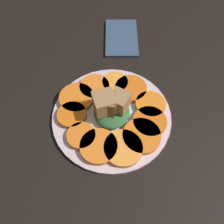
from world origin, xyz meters
TOP-DOWN VIEW (x-y plane):
  - table_slab at (0.00, 0.00)cm, footprint 120.00×120.00cm
  - plate at (0.00, 0.00)cm, footprint 27.98×27.98cm
  - carrot_slice_0 at (-8.67, -2.42)cm, footprint 8.35×8.35cm
  - carrot_slice_1 at (-5.87, -6.53)cm, footprint 8.48×8.48cm
  - carrot_slice_2 at (-2.35, -8.63)cm, footprint 7.71×7.71cm
  - carrot_slice_3 at (2.30, -9.24)cm, footprint 7.19×7.19cm
  - carrot_slice_4 at (7.04, -4.80)cm, footprint 7.93×7.93cm
  - carrot_slice_5 at (8.87, -0.89)cm, footprint 6.54×6.54cm
  - carrot_slice_6 at (7.61, 4.31)cm, footprint 7.45×7.45cm
  - carrot_slice_7 at (4.25, 8.50)cm, footprint 8.41×8.41cm
  - carrot_slice_8 at (-0.50, 9.18)cm, footprint 6.80×6.80cm
  - carrot_slice_9 at (-5.80, 6.66)cm, footprint 6.33×6.33cm
  - carrot_slice_10 at (-8.25, 2.79)cm, footprint 8.12×8.12cm
  - center_pile at (0.06, 0.34)cm, footprint 9.17×8.85cm
  - fork at (0.38, -5.88)cm, footprint 18.09×5.80cm
  - napkin at (27.15, -3.02)cm, footprint 15.90×9.54cm

SIDE VIEW (x-z plane):
  - table_slab at x=0.00cm, z-range 0.00..2.00cm
  - napkin at x=27.15cm, z-range 2.00..2.80cm
  - plate at x=0.00cm, z-range 1.99..3.04cm
  - fork at x=0.38cm, z-range 3.10..3.50cm
  - carrot_slice_0 at x=-8.67cm, z-range 3.10..4.29cm
  - carrot_slice_1 at x=-5.87cm, z-range 3.10..4.29cm
  - carrot_slice_2 at x=-2.35cm, z-range 3.10..4.29cm
  - carrot_slice_3 at x=2.30cm, z-range 3.10..4.29cm
  - carrot_slice_4 at x=7.04cm, z-range 3.10..4.29cm
  - carrot_slice_5 at x=8.87cm, z-range 3.10..4.29cm
  - carrot_slice_6 at x=7.61cm, z-range 3.10..4.29cm
  - carrot_slice_7 at x=4.25cm, z-range 3.10..4.29cm
  - carrot_slice_8 at x=-0.50cm, z-range 3.10..4.29cm
  - carrot_slice_9 at x=-5.80cm, z-range 3.10..4.29cm
  - carrot_slice_10 at x=-8.25cm, z-range 3.10..4.29cm
  - center_pile at x=0.06cm, z-range 2.70..9.77cm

